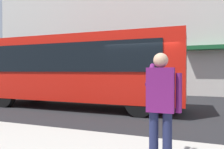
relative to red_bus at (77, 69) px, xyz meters
name	(u,v)px	position (x,y,z in m)	size (l,w,h in m)	color
ground_plane	(146,112)	(-3.08, 0.19, -1.68)	(60.00, 60.00, 0.00)	#232326
building_facade_far	(166,6)	(-3.09, -6.61, 4.30)	(28.00, 1.55, 12.00)	beige
red_bus	(77,69)	(0.00, 0.00, 0.00)	(9.05, 2.54, 3.08)	red
pedestrian_photographer	(161,100)	(-4.22, 5.02, -0.54)	(0.53, 0.52, 1.70)	#1E2347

